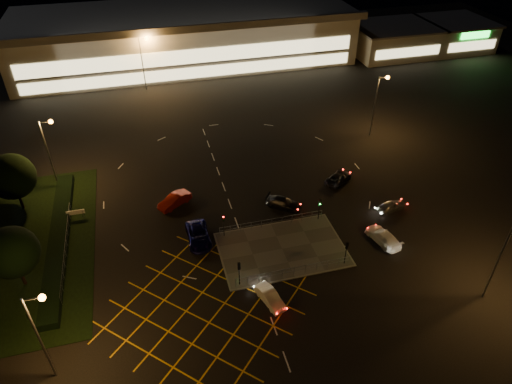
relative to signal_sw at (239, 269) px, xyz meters
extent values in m
plane|color=black|center=(4.00, 5.99, -2.37)|extent=(180.00, 180.00, 0.00)
cube|color=#4C4944|center=(6.00, 3.99, -2.31)|extent=(14.00, 9.00, 0.12)
cube|color=black|center=(-24.00, 11.99, -2.33)|extent=(18.00, 30.00, 0.08)
cube|color=black|center=(-19.00, 11.99, -1.87)|extent=(2.00, 26.00, 1.00)
cube|color=beige|center=(4.00, 67.99, 2.63)|extent=(70.00, 25.00, 10.00)
cube|color=slate|center=(4.00, 67.99, 7.83)|extent=(72.00, 26.50, 0.60)
cube|color=#FFEAA5|center=(4.00, 55.44, 2.63)|extent=(66.00, 0.20, 3.00)
cube|color=#FFEAA5|center=(4.00, 55.44, -0.57)|extent=(66.00, 0.20, 2.20)
cube|color=beige|center=(50.00, 59.99, 0.63)|extent=(18.00, 14.00, 6.00)
cube|color=slate|center=(50.00, 59.99, 3.78)|extent=(18.80, 14.80, 0.40)
cube|color=#FFEAA5|center=(50.00, 52.94, 0.23)|extent=(15.30, 0.20, 2.00)
cube|color=beige|center=(66.00, 59.99, 0.63)|extent=(14.00, 14.00, 6.00)
cube|color=slate|center=(66.00, 59.99, 3.78)|extent=(14.80, 14.80, 0.40)
cube|color=#FFEAA5|center=(66.00, 52.94, 0.23)|extent=(11.90, 0.20, 2.00)
cube|color=#19E533|center=(66.00, 52.84, 2.63)|extent=(7.00, 0.30, 1.40)
cylinder|color=slate|center=(-18.00, -6.01, 2.63)|extent=(0.20, 0.20, 10.00)
cylinder|color=slate|center=(-17.30, -6.01, 7.43)|extent=(1.40, 0.12, 0.12)
sphere|color=orange|center=(-16.60, -6.01, 7.38)|extent=(0.56, 0.56, 0.56)
cylinder|color=slate|center=(24.00, -8.01, 2.63)|extent=(0.20, 0.20, 10.00)
cylinder|color=slate|center=(-20.00, 23.99, 2.63)|extent=(0.20, 0.20, 10.00)
cylinder|color=slate|center=(-19.30, 23.99, 7.43)|extent=(1.40, 0.12, 0.12)
sphere|color=orange|center=(-18.60, 23.99, 7.38)|extent=(0.56, 0.56, 0.56)
cylinder|color=slate|center=(28.00, 25.99, 2.63)|extent=(0.20, 0.20, 10.00)
cylinder|color=slate|center=(28.70, 25.99, 7.43)|extent=(1.40, 0.12, 0.12)
sphere|color=orange|center=(29.40, 25.99, 7.38)|extent=(0.56, 0.56, 0.56)
cylinder|color=slate|center=(-6.00, 53.99, 2.63)|extent=(0.20, 0.20, 10.00)
cylinder|color=slate|center=(-5.30, 53.99, 7.43)|extent=(1.40, 0.12, 0.12)
sphere|color=orange|center=(-4.60, 53.99, 7.38)|extent=(0.56, 0.56, 0.56)
cylinder|color=slate|center=(34.00, 55.99, 2.63)|extent=(0.20, 0.20, 10.00)
cylinder|color=slate|center=(34.70, 55.99, 7.43)|extent=(1.40, 0.12, 0.12)
sphere|color=orange|center=(35.40, 55.99, 7.38)|extent=(0.56, 0.56, 0.56)
cylinder|color=black|center=(0.00, -0.01, -0.75)|extent=(0.10, 0.10, 3.00)
cube|color=black|center=(0.00, -0.01, 0.45)|extent=(0.28, 0.18, 0.90)
sphere|color=#19FF33|center=(0.00, 0.12, 0.45)|extent=(0.16, 0.16, 0.16)
cylinder|color=black|center=(12.00, -0.01, -0.75)|extent=(0.10, 0.10, 3.00)
cube|color=black|center=(12.00, -0.01, 0.45)|extent=(0.28, 0.18, 0.90)
sphere|color=#19FF33|center=(12.00, 0.12, 0.45)|extent=(0.16, 0.16, 0.16)
cylinder|color=black|center=(0.00, 7.99, -0.75)|extent=(0.10, 0.10, 3.00)
cube|color=black|center=(0.00, 7.99, 0.45)|extent=(0.28, 0.18, 0.90)
sphere|color=#FF0C0C|center=(0.00, 7.86, 0.45)|extent=(0.16, 0.16, 0.16)
cylinder|color=black|center=(12.00, 7.99, -0.75)|extent=(0.10, 0.10, 3.00)
cube|color=black|center=(12.00, 7.99, 0.45)|extent=(0.28, 0.18, 0.90)
sphere|color=#19FF33|center=(12.00, 7.86, 0.45)|extent=(0.16, 0.16, 0.16)
cylinder|color=black|center=(-24.00, 19.99, -0.93)|extent=(0.36, 0.36, 2.88)
sphere|color=black|center=(-24.00, 19.99, 2.59)|extent=(5.76, 5.76, 5.76)
cylinder|color=black|center=(-22.00, 5.99, -1.02)|extent=(0.36, 0.36, 2.70)
sphere|color=black|center=(-22.00, 5.99, 2.28)|extent=(5.40, 5.40, 5.40)
imported|color=white|center=(2.49, -3.01, -1.70)|extent=(2.54, 4.26, 1.33)
imported|color=#0B0C44|center=(-3.07, 8.01, -1.59)|extent=(2.58, 5.58, 1.55)
imported|color=black|center=(8.58, 11.48, -1.68)|extent=(4.92, 4.37, 1.37)
imported|color=#A3A5AA|center=(21.73, 7.38, -1.71)|extent=(4.07, 2.22, 1.31)
imported|color=maroon|center=(-4.96, 15.59, -1.60)|extent=(4.77, 3.88, 1.53)
imported|color=black|center=(17.77, 15.08, -1.73)|extent=(4.94, 4.30, 1.27)
imported|color=white|center=(17.90, 2.26, -1.65)|extent=(3.04, 5.28, 1.44)
camera|label=1|loc=(-6.86, -32.46, 34.32)|focal=32.00mm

